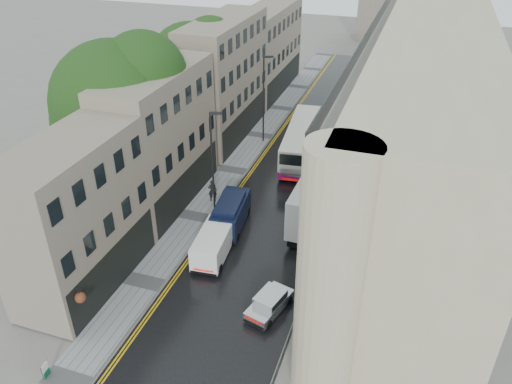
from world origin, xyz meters
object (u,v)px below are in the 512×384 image
Objects in this scene: pedestrian at (212,191)px; cream_bus at (284,155)px; white_van at (193,257)px; tree_far at (192,82)px; navy_van at (213,223)px; white_lorry at (292,215)px; lamp_post_near at (212,164)px; silver_hatchback at (249,310)px; tree_near at (118,123)px; lamp_post_far at (264,101)px; estate_sign at (45,370)px.

cream_bus is at bearing -140.72° from pedestrian.
cream_bus reaches higher than white_van.
tree_far is 18.78m from navy_van.
lamp_post_near reaches higher than white_lorry.
silver_hatchback is at bearing -58.66° from tree_far.
lamp_post_far is at bearing 62.97° from tree_near.
lamp_post_near is (-1.26, 3.34, 3.08)m from navy_van.
silver_hatchback is 0.76× the size of white_van.
silver_hatchback is 8.82m from navy_van.
cream_bus is at bearing -79.89° from lamp_post_far.
cream_bus is 10.76m from white_lorry.
tree_far is at bearing -81.03° from pedestrian.
lamp_post_near is (-6.55, 10.37, 3.71)m from silver_hatchback.
tree_near is 1.84× the size of white_lorry.
navy_van is (-5.58, -1.94, -0.70)m from white_lorry.
estate_sign is at bearing -107.78° from cream_bus.
silver_hatchback is 0.70× the size of navy_van.
cream_bus reaches higher than navy_van.
tree_near is 8.15m from lamp_post_near.
navy_van is 2.59× the size of pedestrian.
tree_near is 12.80m from white_van.
estate_sign is (5.15, -30.49, -5.66)m from tree_far.
cream_bus is 5.92× the size of pedestrian.
lamp_post_far reaches higher than cream_bus.
tree_far is 7.42m from lamp_post_far.
white_lorry reaches higher than cream_bus.
lamp_post_near is at bearing 77.97° from estate_sign.
white_lorry reaches higher than white_van.
tree_near reaches higher than silver_hatchback.
tree_far is at bearing 112.53° from navy_van.
white_van is at bearing -95.94° from lamp_post_near.
navy_van reaches higher than pedestrian.
pedestrian is at bearing 136.91° from silver_hatchback.
white_lorry is 0.89× the size of lamp_post_near.
navy_van is 0.59× the size of lamp_post_near.
estate_sign is (-9.12, -16.52, -1.44)m from white_lorry.
white_van is at bearing -65.81° from tree_far.
estate_sign is at bearing -109.76° from navy_van.
silver_hatchback reaches higher than estate_sign.
tree_near reaches higher than navy_van.
tree_far reaches higher than cream_bus.
navy_van is 17.75m from lamp_post_far.
cream_bus is at bearing 39.75° from tree_near.
lamp_post_far is at bearing -113.68° from pedestrian.
estate_sign is at bearing -72.69° from tree_near.
white_lorry is 17.22m from lamp_post_far.
white_lorry is at bearing 41.67° from white_van.
white_van is at bearing 162.98° from silver_hatchback.
silver_hatchback is at bearing 99.92° from pedestrian.
white_van reaches higher than pedestrian.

